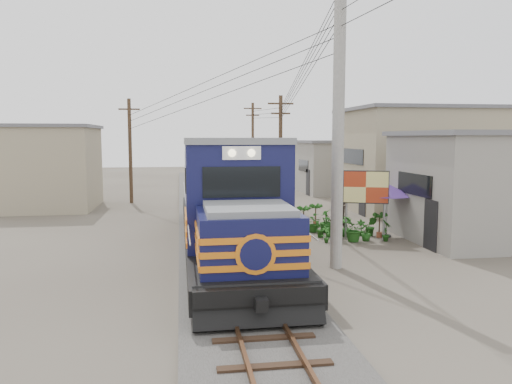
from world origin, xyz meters
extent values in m
plane|color=#473F35|center=(0.00, 0.00, 0.00)|extent=(120.00, 120.00, 0.00)
cube|color=#595651|center=(0.00, 10.00, 0.08)|extent=(3.60, 70.00, 0.16)
cube|color=#51331E|center=(-0.54, 10.00, 0.26)|extent=(0.08, 70.00, 0.12)
cube|color=#51331E|center=(0.54, 10.00, 0.26)|extent=(0.08, 70.00, 0.12)
cube|color=black|center=(0.00, 2.69, 0.81)|extent=(3.13, 17.28, 0.59)
cube|color=black|center=(0.00, -2.71, 0.48)|extent=(2.38, 3.46, 0.70)
cube|color=black|center=(0.00, 8.09, 0.48)|extent=(2.38, 3.46, 0.70)
cube|color=#10123C|center=(0.00, -4.01, 1.72)|extent=(2.57, 2.59, 1.62)
cube|color=#10123C|center=(0.00, -1.31, 2.59)|extent=(3.07, 2.81, 3.35)
cube|color=slate|center=(0.00, -1.31, 4.32)|extent=(3.13, 2.95, 0.19)
cube|color=black|center=(0.00, -2.72, 3.18)|extent=(2.19, 0.06, 0.86)
cube|color=white|center=(0.00, -2.73, 3.99)|extent=(1.08, 0.06, 0.38)
cube|color=#10123C|center=(0.00, 5.39, 2.16)|extent=(2.44, 10.58, 2.48)
cube|color=slate|center=(0.00, 5.39, 3.45)|extent=(2.19, 10.58, 0.19)
cube|color=orange|center=(0.00, 2.69, 1.40)|extent=(3.17, 17.28, 0.15)
cube|color=orange|center=(0.00, 2.69, 1.72)|extent=(3.17, 17.28, 0.15)
cube|color=orange|center=(0.00, 2.69, 2.05)|extent=(3.17, 17.28, 0.15)
cylinder|color=#9E9B93|center=(3.50, -0.50, 5.00)|extent=(0.40, 0.40, 10.00)
cylinder|color=#4C3826|center=(4.50, 14.00, 3.50)|extent=(0.24, 0.24, 7.00)
cube|color=#4C3826|center=(4.50, 14.00, 6.50)|extent=(1.60, 0.10, 0.10)
cube|color=#4C3826|center=(4.50, 14.00, 5.90)|extent=(1.20, 0.10, 0.10)
cylinder|color=#4C3826|center=(4.80, 28.00, 3.75)|extent=(0.24, 0.24, 7.50)
cube|color=#4C3826|center=(4.80, 28.00, 7.00)|extent=(1.60, 0.10, 0.10)
cube|color=#4C3826|center=(4.80, 28.00, 6.40)|extent=(1.20, 0.10, 0.10)
cylinder|color=#4C3826|center=(-5.00, 18.00, 3.50)|extent=(0.24, 0.24, 7.00)
cube|color=#4C3826|center=(-5.00, 18.00, 6.50)|extent=(1.60, 0.10, 0.10)
cube|color=#4C3826|center=(-5.00, 18.00, 5.90)|extent=(1.20, 0.10, 0.10)
cube|color=gray|center=(11.50, 3.00, 2.25)|extent=(7.00, 6.00, 4.50)
cube|color=slate|center=(11.50, 3.00, 4.60)|extent=(7.35, 6.30, 0.20)
cube|color=black|center=(7.98, 3.00, 2.48)|extent=(0.05, 3.00, 0.90)
cube|color=gray|center=(12.50, 12.00, 3.00)|extent=(8.00, 7.00, 6.00)
cube|color=slate|center=(12.50, 12.00, 6.10)|extent=(8.40, 7.35, 0.20)
cube|color=black|center=(8.48, 12.00, 3.30)|extent=(0.05, 3.50, 0.90)
cube|color=gray|center=(11.00, 22.00, 2.00)|extent=(6.00, 6.00, 4.00)
cube|color=slate|center=(11.00, 22.00, 4.10)|extent=(6.30, 6.30, 0.20)
cube|color=black|center=(7.98, 22.00, 2.20)|extent=(0.05, 3.00, 0.90)
cube|color=gray|center=(-10.00, 16.00, 2.50)|extent=(6.00, 6.00, 5.00)
cube|color=slate|center=(-10.00, 16.00, 5.10)|extent=(6.30, 6.30, 0.20)
cylinder|color=#99999E|center=(5.40, 4.03, 1.11)|extent=(0.10, 0.10, 2.22)
cylinder|color=#99999E|center=(6.90, 3.49, 1.11)|extent=(0.10, 0.10, 2.22)
cube|color=black|center=(6.15, 3.76, 2.31)|extent=(1.88, 0.77, 1.42)
cube|color=#AF3417|center=(6.15, 3.73, 2.31)|extent=(1.78, 0.71, 1.33)
cylinder|color=black|center=(7.34, 4.25, 0.05)|extent=(0.44, 0.44, 0.10)
cylinder|color=#99999E|center=(7.34, 4.25, 1.09)|extent=(0.05, 0.05, 2.18)
cone|color=#4A2A80|center=(7.34, 4.25, 2.13)|extent=(2.59, 2.59, 0.54)
imported|color=black|center=(5.78, 5.77, 0.77)|extent=(0.67, 0.63, 1.54)
imported|color=#1D4F16|center=(4.34, 3.45, 0.36)|extent=(0.45, 0.39, 0.71)
imported|color=#1D4F16|center=(4.88, 3.59, 0.55)|extent=(0.76, 0.78, 1.11)
imported|color=#1D4F16|center=(5.57, 3.47, 0.54)|extent=(1.01, 1.11, 1.08)
imported|color=#1D4F16|center=(6.15, 3.59, 0.38)|extent=(0.59, 0.59, 0.76)
imported|color=#1D4F16|center=(6.97, 3.37, 0.48)|extent=(0.35, 0.51, 0.96)
imported|color=#1D4F16|center=(4.37, 4.58, 0.38)|extent=(0.51, 0.45, 0.77)
imported|color=#1D4F16|center=(4.96, 4.64, 0.54)|extent=(0.98, 1.09, 1.09)
imported|color=#1D4F16|center=(5.60, 4.63, 0.44)|extent=(0.69, 0.69, 0.87)
imported|color=#1D4F16|center=(6.34, 4.66, 0.38)|extent=(0.41, 0.29, 0.76)
imported|color=#1D4F16|center=(6.78, 4.60, 0.44)|extent=(0.61, 0.57, 0.88)
imported|color=#1D4F16|center=(4.39, 5.85, 0.43)|extent=(0.82, 0.90, 0.85)
imported|color=#1D4F16|center=(5.03, 5.77, 0.55)|extent=(0.78, 0.78, 1.10)
camera|label=1|loc=(-1.70, -16.52, 4.42)|focal=35.00mm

